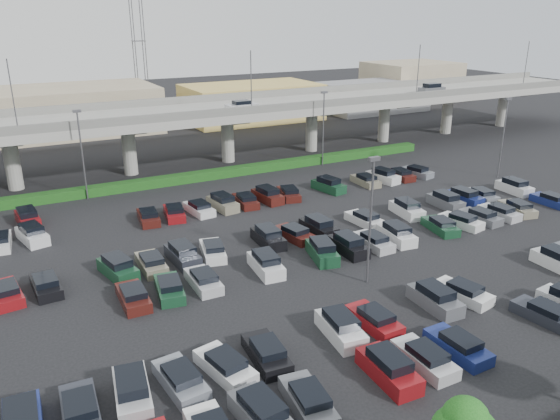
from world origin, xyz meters
name	(u,v)px	position (x,y,z in m)	size (l,w,h in m)	color
ground	(314,247)	(0.00, 0.00, 0.00)	(280.00, 280.00, 0.00)	black
overpass	(192,116)	(-0.18, 31.99, 6.97)	(150.00, 13.00, 15.80)	gray
hedge	(214,174)	(0.00, 25.00, 0.55)	(66.00, 1.60, 1.10)	#123F14
parked_cars	(331,257)	(-0.70, -3.85, 0.63)	(63.06, 41.62, 1.67)	navy
light_poles	(264,182)	(-4.13, 2.00, 6.24)	(66.90, 48.38, 10.30)	#535258
distant_buildings	(203,103)	(12.38, 61.81, 3.74)	(138.00, 24.00, 9.00)	slate
comm_tower	(138,38)	(4.00, 74.00, 15.61)	(2.40, 2.40, 30.00)	#535258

